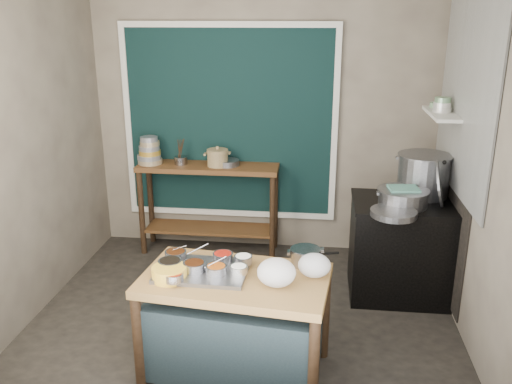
# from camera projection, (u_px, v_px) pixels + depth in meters

# --- Properties ---
(floor) EXTENTS (3.50, 3.00, 0.02)m
(floor) POSITION_uv_depth(u_px,v_px,m) (244.00, 316.00, 4.59)
(floor) COLOR #2D2822
(floor) RESTS_ON ground
(back_wall) EXTENTS (3.50, 0.02, 2.80)m
(back_wall) POSITION_uv_depth(u_px,v_px,m) (264.00, 119.00, 5.57)
(back_wall) COLOR gray
(back_wall) RESTS_ON floor
(left_wall) EXTENTS (0.02, 3.00, 2.80)m
(left_wall) POSITION_uv_depth(u_px,v_px,m) (26.00, 149.00, 4.35)
(left_wall) COLOR gray
(left_wall) RESTS_ON floor
(right_wall) EXTENTS (0.02, 3.00, 2.80)m
(right_wall) POSITION_uv_depth(u_px,v_px,m) (481.00, 162.00, 3.95)
(right_wall) COLOR gray
(right_wall) RESTS_ON floor
(curtain_panel) EXTENTS (2.10, 0.02, 1.90)m
(curtain_panel) POSITION_uv_depth(u_px,v_px,m) (230.00, 123.00, 5.59)
(curtain_panel) COLOR black
(curtain_panel) RESTS_ON back_wall
(curtain_frame) EXTENTS (2.22, 0.03, 2.02)m
(curtain_frame) POSITION_uv_depth(u_px,v_px,m) (229.00, 124.00, 5.58)
(curtain_frame) COLOR beige
(curtain_frame) RESTS_ON back_wall
(tile_panel) EXTENTS (0.02, 1.70, 1.70)m
(tile_panel) POSITION_uv_depth(u_px,v_px,m) (467.00, 90.00, 4.33)
(tile_panel) COLOR #B2B2AA
(tile_panel) RESTS_ON right_wall
(soot_patch) EXTENTS (0.01, 1.30, 1.30)m
(soot_patch) POSITION_uv_depth(u_px,v_px,m) (448.00, 219.00, 4.79)
(soot_patch) COLOR black
(soot_patch) RESTS_ON right_wall
(wall_shelf) EXTENTS (0.22, 0.70, 0.03)m
(wall_shelf) POSITION_uv_depth(u_px,v_px,m) (442.00, 114.00, 4.71)
(wall_shelf) COLOR beige
(wall_shelf) RESTS_ON right_wall
(prep_table) EXTENTS (1.32, 0.85, 0.75)m
(prep_table) POSITION_uv_depth(u_px,v_px,m) (236.00, 325.00, 3.76)
(prep_table) COLOR brown
(prep_table) RESTS_ON floor
(back_counter) EXTENTS (1.45, 0.40, 0.95)m
(back_counter) POSITION_uv_depth(u_px,v_px,m) (209.00, 208.00, 5.71)
(back_counter) COLOR #513317
(back_counter) RESTS_ON floor
(stove_block) EXTENTS (0.90, 0.68, 0.85)m
(stove_block) POSITION_uv_depth(u_px,v_px,m) (402.00, 250.00, 4.82)
(stove_block) COLOR black
(stove_block) RESTS_ON floor
(stove_top) EXTENTS (0.92, 0.69, 0.03)m
(stove_top) POSITION_uv_depth(u_px,v_px,m) (407.00, 204.00, 4.69)
(stove_top) COLOR black
(stove_top) RESTS_ON stove_block
(condiment_tray) EXTENTS (0.62, 0.45, 0.03)m
(condiment_tray) POSITION_uv_depth(u_px,v_px,m) (202.00, 271.00, 3.69)
(condiment_tray) COLOR gray
(condiment_tray) RESTS_ON prep_table
(condiment_bowls) EXTENTS (0.63, 0.46, 0.06)m
(condiment_bowls) POSITION_uv_depth(u_px,v_px,m) (200.00, 264.00, 3.69)
(condiment_bowls) COLOR gray
(condiment_bowls) RESTS_ON condiment_tray
(yellow_basin) EXTENTS (0.29, 0.29, 0.09)m
(yellow_basin) POSITION_uv_depth(u_px,v_px,m) (169.00, 273.00, 3.59)
(yellow_basin) COLOR gold
(yellow_basin) RESTS_ON prep_table
(saucepan) EXTENTS (0.27, 0.27, 0.12)m
(saucepan) POSITION_uv_depth(u_px,v_px,m) (306.00, 257.00, 3.80)
(saucepan) COLOR gray
(saucepan) RESTS_ON prep_table
(plastic_bag_a) EXTENTS (0.31, 0.29, 0.19)m
(plastic_bag_a) POSITION_uv_depth(u_px,v_px,m) (276.00, 272.00, 3.49)
(plastic_bag_a) COLOR white
(plastic_bag_a) RESTS_ON prep_table
(plastic_bag_b) EXTENTS (0.27, 0.26, 0.16)m
(plastic_bag_b) POSITION_uv_depth(u_px,v_px,m) (314.00, 265.00, 3.61)
(plastic_bag_b) COLOR white
(plastic_bag_b) RESTS_ON prep_table
(bowl_stack) EXTENTS (0.25, 0.25, 0.28)m
(bowl_stack) POSITION_uv_depth(u_px,v_px,m) (150.00, 152.00, 5.58)
(bowl_stack) COLOR tan
(bowl_stack) RESTS_ON back_counter
(utensil_cup) EXTENTS (0.15, 0.15, 0.08)m
(utensil_cup) POSITION_uv_depth(u_px,v_px,m) (181.00, 160.00, 5.58)
(utensil_cup) COLOR gray
(utensil_cup) RESTS_ON back_counter
(ceramic_crock) EXTENTS (0.29, 0.29, 0.15)m
(ceramic_crock) POSITION_uv_depth(u_px,v_px,m) (218.00, 159.00, 5.50)
(ceramic_crock) COLOR #8F794E
(ceramic_crock) RESTS_ON back_counter
(wide_bowl) EXTENTS (0.24, 0.24, 0.06)m
(wide_bowl) POSITION_uv_depth(u_px,v_px,m) (228.00, 163.00, 5.53)
(wide_bowl) COLOR gray
(wide_bowl) RESTS_ON back_counter
(stock_pot) EXTENTS (0.61, 0.61, 0.38)m
(stock_pot) POSITION_uv_depth(u_px,v_px,m) (423.00, 175.00, 4.80)
(stock_pot) COLOR gray
(stock_pot) RESTS_ON stove_top
(pot_lid) EXTENTS (0.19, 0.41, 0.39)m
(pot_lid) POSITION_uv_depth(u_px,v_px,m) (440.00, 184.00, 4.54)
(pot_lid) COLOR gray
(pot_lid) RESTS_ON stove_top
(steamer) EXTENTS (0.54, 0.54, 0.14)m
(steamer) POSITION_uv_depth(u_px,v_px,m) (403.00, 198.00, 4.57)
(steamer) COLOR gray
(steamer) RESTS_ON stove_top
(green_cloth) EXTENTS (0.27, 0.22, 0.02)m
(green_cloth) POSITION_uv_depth(u_px,v_px,m) (404.00, 189.00, 4.55)
(green_cloth) COLOR #4C887B
(green_cloth) RESTS_ON steamer
(shallow_pan) EXTENTS (0.44, 0.44, 0.05)m
(shallow_pan) POSITION_uv_depth(u_px,v_px,m) (394.00, 213.00, 4.35)
(shallow_pan) COLOR gray
(shallow_pan) RESTS_ON stove_top
(shelf_bowl_stack) EXTENTS (0.16, 0.16, 0.13)m
(shelf_bowl_stack) POSITION_uv_depth(u_px,v_px,m) (443.00, 105.00, 4.69)
(shelf_bowl_stack) COLOR silver
(shelf_bowl_stack) RESTS_ON wall_shelf
(shelf_bowl_green) EXTENTS (0.15, 0.15, 0.05)m
(shelf_bowl_green) POSITION_uv_depth(u_px,v_px,m) (437.00, 105.00, 4.93)
(shelf_bowl_green) COLOR gray
(shelf_bowl_green) RESTS_ON wall_shelf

